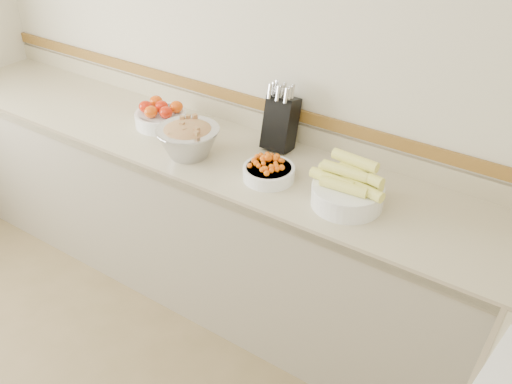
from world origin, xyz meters
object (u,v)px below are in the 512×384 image
Objects in this scene: tomato_bowl at (160,116)px; corn_bowl at (348,190)px; cherry_tomato_bowl at (269,170)px; rhubarb_bowl at (188,139)px; knife_block at (281,122)px.

tomato_bowl is 1.18m from corn_bowl.
corn_bowl is at bearing -5.77° from tomato_bowl.
corn_bowl is at bearing 2.22° from cherry_tomato_bowl.
cherry_tomato_bowl is 0.77× the size of rhubarb_bowl.
corn_bowl is (1.17, -0.12, 0.02)m from tomato_bowl.
knife_block reaches higher than corn_bowl.
knife_block is 0.58m from corn_bowl.
corn_bowl is 0.84m from rhubarb_bowl.
knife_block is 0.68m from tomato_bowl.
rhubarb_bowl is (-0.45, -0.04, 0.05)m from cherry_tomato_bowl.
knife_block is at bearing 44.92° from rhubarb_bowl.
knife_block is 1.44× the size of cherry_tomato_bowl.
corn_bowl reaches higher than cherry_tomato_bowl.
knife_block is 1.01× the size of corn_bowl.
knife_block is at bearing 151.91° from corn_bowl.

